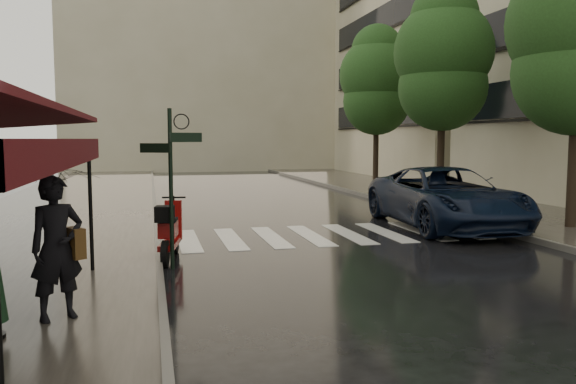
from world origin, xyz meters
name	(u,v)px	position (x,y,z in m)	size (l,w,h in m)	color
ground	(263,310)	(0.00, 0.00, 0.00)	(120.00, 120.00, 0.00)	black
sidewalk_near	(62,212)	(-4.50, 12.00, 0.06)	(6.00, 60.00, 0.12)	#38332D
sidewalk_far	(457,201)	(10.25, 12.00, 0.06)	(5.50, 60.00, 0.12)	#38332D
curb_near	(155,209)	(-1.45, 12.00, 0.07)	(0.12, 60.00, 0.16)	#595651
curb_far	(391,202)	(7.45, 12.00, 0.07)	(0.12, 60.00, 0.16)	#595651
crosswalk	(329,234)	(2.98, 6.00, 0.01)	(7.85, 3.20, 0.01)	silver
signpost	(171,175)	(-1.19, 3.00, 1.83)	(1.17, 0.29, 3.10)	black
haussmann_far	(433,35)	(16.50, 26.00, 9.25)	(8.00, 16.00, 18.50)	tan
backdrop_building	(206,45)	(3.00, 38.00, 10.00)	(22.00, 6.00, 20.00)	tan
tree_mid	(443,59)	(9.50, 12.00, 5.59)	(3.80, 3.80, 8.34)	black
tree_far	(377,81)	(9.70, 19.00, 5.46)	(3.80, 3.80, 8.16)	black
pedestrian_with_umbrella	(55,191)	(-2.80, -0.10, 1.84)	(1.56, 1.57, 2.60)	black
scooter	(170,232)	(-1.22, 3.81, 0.59)	(0.69, 1.91, 1.26)	black
parked_car	(445,197)	(6.58, 6.41, 0.86)	(2.85, 6.18, 1.72)	black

